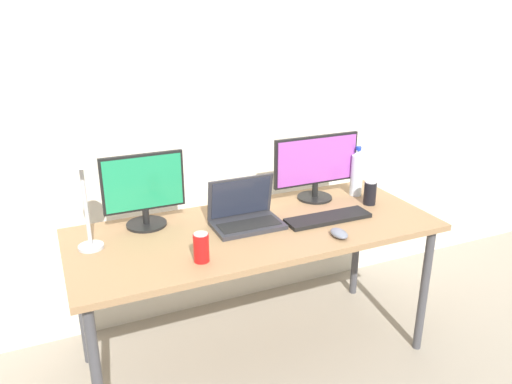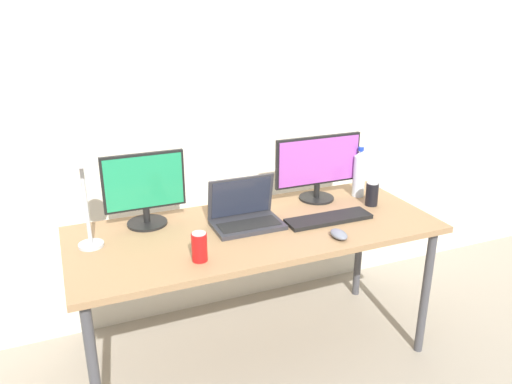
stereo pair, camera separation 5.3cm
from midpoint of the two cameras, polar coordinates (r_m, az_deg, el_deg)
ground_plane at (r=2.79m, az=-0.57°, el=-17.98°), size 16.00×16.00×0.00m
wall_back at (r=2.77m, az=-5.61°, el=11.37°), size 7.00×0.08×2.60m
work_desk at (r=2.42m, az=-0.63°, el=-5.35°), size 1.76×0.73×0.74m
monitor_left at (r=2.41m, az=-13.32°, el=0.31°), size 0.39×0.19×0.36m
monitor_center at (r=2.70m, az=6.34°, el=3.08°), size 0.49×0.19×0.35m
laptop_silver at (r=2.41m, az=-1.91°, el=-2.55°), size 0.33×0.22×0.23m
keyboard_main at (r=2.49m, az=7.63°, el=-2.97°), size 0.44×0.13×0.02m
mouse_by_keyboard at (r=2.32m, az=8.83°, el=-4.70°), size 0.07×0.11×0.03m
water_bottle at (r=2.81m, az=10.92°, el=2.16°), size 0.07×0.07×0.28m
soda_can_near_keyboard at (r=2.71m, az=12.35°, el=-0.12°), size 0.07×0.07×0.13m
soda_can_by_laptop at (r=2.08m, az=-7.01°, el=-6.31°), size 0.07×0.07×0.13m
desk_lamp at (r=2.16m, az=-19.86°, el=1.60°), size 0.11×0.18×0.50m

